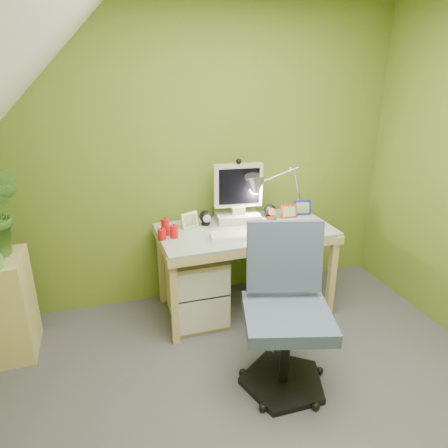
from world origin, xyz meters
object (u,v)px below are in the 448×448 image
object	(u,v)px
desk_lamp	(291,180)
monitor	(238,187)
desk	(244,269)
task_chair	(288,314)
side_ledge	(10,306)
radiator	(279,264)

from	to	relation	value
desk_lamp	monitor	bearing A→B (deg)	-171.12
desk	task_chair	bearing A→B (deg)	-94.85
side_ledge	desk	bearing A→B (deg)	1.79
side_ledge	radiator	world-z (taller)	side_ledge
monitor	desk_lamp	bearing A→B (deg)	5.56
desk	desk_lamp	size ratio (longest dim) A/B	2.19
monitor	task_chair	world-z (taller)	monitor
monitor	radiator	xyz separation A→B (m)	(0.43, 0.09, -0.78)
desk	desk_lamp	distance (m)	0.81
desk	monitor	xyz separation A→B (m)	(-0.00, 0.18, 0.63)
task_chair	radiator	distance (m)	1.30
desk	monitor	distance (m)	0.66
task_chair	radiator	bearing A→B (deg)	82.53
desk_lamp	radiator	xyz separation A→B (m)	(-0.02, 0.09, -0.80)
monitor	side_ledge	xyz separation A→B (m)	(-1.69, -0.23, -0.63)
monitor	desk	bearing A→B (deg)	-84.44
radiator	desk	bearing A→B (deg)	-155.01
side_ledge	radiator	xyz separation A→B (m)	(2.12, 0.33, -0.15)
task_chair	desk	bearing A→B (deg)	101.73
side_ledge	radiator	distance (m)	2.15
desk_lamp	side_ledge	bearing A→B (deg)	-164.90
desk	radiator	xyz separation A→B (m)	(0.43, 0.27, -0.15)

